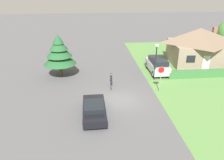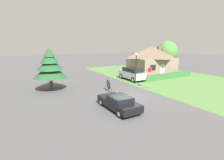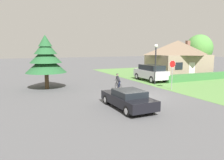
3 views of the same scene
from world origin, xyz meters
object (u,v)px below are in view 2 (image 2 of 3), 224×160
cottage_house (151,60)px  deciduous_tree_right (167,52)px  stop_sign (149,74)px  cyclist (109,85)px  street_lamp (136,62)px  conifer_tall_near (50,66)px  parked_suv_right (132,73)px  sedan_left_lane (119,102)px

cottage_house → deciduous_tree_right: 5.50m
stop_sign → cyclist: bearing=-13.9°
cottage_house → stop_sign: 11.46m
cottage_house → street_lamp: cottage_house is taller
conifer_tall_near → deciduous_tree_right: 23.99m
cyclist → street_lamp: street_lamp is taller
conifer_tall_near → street_lamp: bearing=-11.4°
parked_suv_right → street_lamp: street_lamp is taller
parked_suv_right → street_lamp: bearing=156.6°
cottage_house → deciduous_tree_right: deciduous_tree_right is taller
cottage_house → deciduous_tree_right: bearing=17.2°
stop_sign → deciduous_tree_right: (13.05, 9.53, 1.84)m
cottage_house → parked_suv_right: (-6.54, -3.08, -1.53)m
conifer_tall_near → deciduous_tree_right: (23.60, 4.24, 0.83)m
cottage_house → parked_suv_right: size_ratio=1.79×
parked_suv_right → conifer_tall_near: size_ratio=0.91×
street_lamp → stop_sign: bearing=-96.1°
street_lamp → conifer_tall_near: 11.10m
stop_sign → conifer_tall_near: (-10.55, 5.29, 1.00)m
cyclist → parked_suv_right: bearing=-51.8°
sedan_left_lane → deciduous_tree_right: (19.82, 13.43, 3.11)m
cottage_house → conifer_tall_near: bearing=-165.9°
cottage_house → cyclist: (-12.68, -6.93, -1.78)m
street_lamp → conifer_tall_near: (-10.88, 2.19, -0.12)m
stop_sign → deciduous_tree_right: size_ratio=0.46×
sedan_left_lane → stop_sign: bearing=-60.7°
stop_sign → deciduous_tree_right: deciduous_tree_right is taller
conifer_tall_near → sedan_left_lane: bearing=-67.7°
stop_sign → conifer_tall_near: size_ratio=0.54×
street_lamp → deciduous_tree_right: bearing=26.8°
stop_sign → conifer_tall_near: conifer_tall_near is taller
deciduous_tree_right → cottage_house: bearing=-167.4°
conifer_tall_near → parked_suv_right: bearing=-0.1°
sedan_left_lane → street_lamp: street_lamp is taller
stop_sign → deciduous_tree_right: 16.26m
conifer_tall_near → cyclist: bearing=-34.2°
street_lamp → cottage_house: bearing=35.1°
parked_suv_right → deciduous_tree_right: (11.77, 4.25, 2.74)m
cyclist → sedan_left_lane: bearing=166.4°
sedan_left_lane → deciduous_tree_right: 24.15m
cottage_house → sedan_left_lane: size_ratio=1.85×
deciduous_tree_right → conifer_tall_near: bearing=-169.8°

